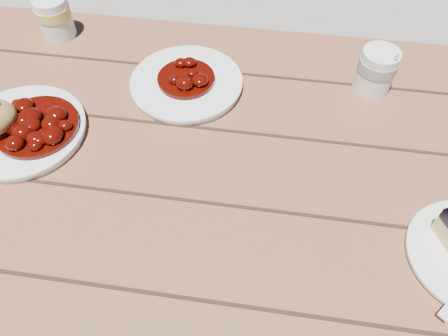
# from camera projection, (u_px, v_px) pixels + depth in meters

# --- Properties ---
(ground) EXTENTS (60.00, 60.00, 0.00)m
(ground) POSITION_uv_depth(u_px,v_px,m) (194.00, 309.00, 1.36)
(ground) COLOR gray
(ground) RESTS_ON ground
(picnic_table) EXTENTS (2.00, 1.55, 0.75)m
(picnic_table) POSITION_uv_depth(u_px,v_px,m) (178.00, 208.00, 0.89)
(picnic_table) COLOR brown
(picnic_table) RESTS_ON ground
(main_plate) EXTENTS (0.22, 0.22, 0.02)m
(main_plate) POSITION_uv_depth(u_px,v_px,m) (22.00, 132.00, 0.79)
(main_plate) COLOR white
(main_plate) RESTS_ON picnic_table
(goulash_stew) EXTENTS (0.15, 0.15, 0.04)m
(goulash_stew) POSITION_uv_depth(u_px,v_px,m) (34.00, 120.00, 0.76)
(goulash_stew) COLOR #420702
(goulash_stew) RESTS_ON main_plate
(coffee_cup) EXTENTS (0.07, 0.07, 0.09)m
(coffee_cup) POSITION_uv_depth(u_px,v_px,m) (376.00, 71.00, 0.83)
(coffee_cup) COLOR white
(coffee_cup) RESTS_ON picnic_table
(second_plate) EXTENTS (0.22, 0.22, 0.02)m
(second_plate) POSITION_uv_depth(u_px,v_px,m) (187.00, 84.00, 0.86)
(second_plate) COLOR white
(second_plate) RESTS_ON picnic_table
(second_stew) EXTENTS (0.11, 0.11, 0.04)m
(second_stew) POSITION_uv_depth(u_px,v_px,m) (186.00, 73.00, 0.84)
(second_stew) COLOR #420702
(second_stew) RESTS_ON second_plate
(second_cup) EXTENTS (0.07, 0.07, 0.09)m
(second_cup) POSITION_uv_depth(u_px,v_px,m) (55.00, 18.00, 0.94)
(second_cup) COLOR white
(second_cup) RESTS_ON picnic_table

